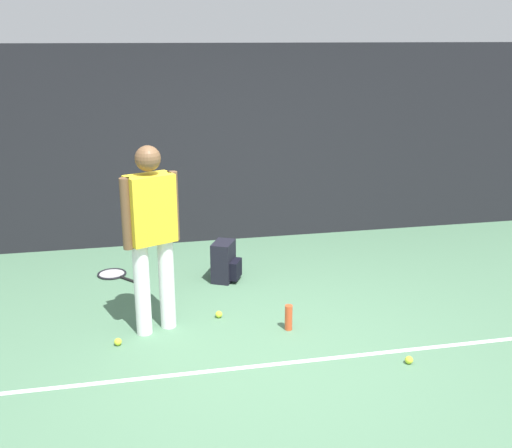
{
  "coord_description": "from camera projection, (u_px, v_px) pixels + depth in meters",
  "views": [
    {
      "loc": [
        -1.02,
        -4.56,
        2.58
      ],
      "look_at": [
        0.0,
        0.4,
        1.0
      ],
      "focal_mm": 42.62,
      "sensor_mm": 36.0,
      "label": 1
    }
  ],
  "objects": [
    {
      "name": "tennis_player",
      "position": [
        152.0,
        229.0,
        5.28
      ],
      "size": [
        0.5,
        0.36,
        1.7
      ],
      "rotation": [
        0.0,
        0.0,
        0.39
      ],
      "color": "white",
      "rests_on": "ground"
    },
    {
      "name": "tennis_racket",
      "position": [
        114.0,
        274.0,
        6.81
      ],
      "size": [
        0.53,
        0.58,
        0.03
      ],
      "rotation": [
        0.0,
        0.0,
        2.28
      ],
      "color": "black",
      "rests_on": "ground"
    },
    {
      "name": "ground_plane",
      "position": [
        265.0,
        348.0,
        5.23
      ],
      "size": [
        12.0,
        12.0,
        0.0
      ],
      "primitive_type": "plane",
      "color": "#4C7556"
    },
    {
      "name": "tennis_ball_by_fence",
      "position": [
        219.0,
        314.0,
        5.79
      ],
      "size": [
        0.07,
        0.07,
        0.07
      ],
      "primitive_type": "sphere",
      "color": "#CCE033",
      "rests_on": "ground"
    },
    {
      "name": "tennis_ball_mid_court",
      "position": [
        409.0,
        360.0,
        4.98
      ],
      "size": [
        0.07,
        0.07,
        0.07
      ],
      "primitive_type": "sphere",
      "color": "#CCE033",
      "rests_on": "ground"
    },
    {
      "name": "backpack",
      "position": [
        225.0,
        262.0,
        6.62
      ],
      "size": [
        0.37,
        0.36,
        0.44
      ],
      "rotation": [
        0.0,
        0.0,
        1.12
      ],
      "color": "black",
      "rests_on": "ground"
    },
    {
      "name": "water_bottle",
      "position": [
        289.0,
        318.0,
        5.53
      ],
      "size": [
        0.07,
        0.07,
        0.24
      ],
      "primitive_type": "cylinder",
      "color": "#D84C26",
      "rests_on": "ground"
    },
    {
      "name": "tennis_ball_near_player",
      "position": [
        118.0,
        342.0,
        5.27
      ],
      "size": [
        0.07,
        0.07,
        0.07
      ],
      "primitive_type": "sphere",
      "color": "#CCE033",
      "rests_on": "ground"
    },
    {
      "name": "back_fence",
      "position": [
        214.0,
        146.0,
        7.66
      ],
      "size": [
        10.0,
        0.1,
        2.49
      ],
      "primitive_type": "cube",
      "color": "black",
      "rests_on": "ground"
    },
    {
      "name": "court_line",
      "position": [
        273.0,
        364.0,
        4.97
      ],
      "size": [
        9.0,
        0.05,
        0.0
      ],
      "primitive_type": "cube",
      "color": "white",
      "rests_on": "ground"
    }
  ]
}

